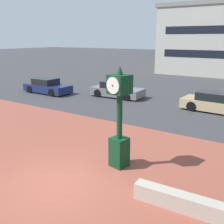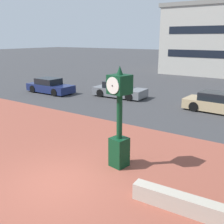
% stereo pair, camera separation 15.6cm
% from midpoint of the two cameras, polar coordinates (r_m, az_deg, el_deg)
% --- Properties ---
extents(ground_plane, '(200.00, 200.00, 0.00)m').
position_cam_midpoint_polar(ground_plane, '(9.41, -11.52, -14.64)').
color(ground_plane, '#38383A').
extents(plaza_brick_paving, '(44.00, 10.63, 0.01)m').
position_cam_midpoint_polar(plaza_brick_paving, '(10.26, -6.29, -11.69)').
color(plaza_brick_paving, brown).
rests_on(plaza_brick_paving, ground).
extents(planter_wall, '(3.21, 0.54, 0.50)m').
position_cam_midpoint_polar(planter_wall, '(8.05, 15.61, -18.54)').
color(planter_wall, '#ADA393').
rests_on(planter_wall, ground).
extents(street_clock, '(0.79, 0.83, 3.78)m').
position_cam_midpoint_polar(street_clock, '(9.64, 1.15, -1.84)').
color(street_clock, '#0C381E').
rests_on(street_clock, ground).
extents(car_street_near, '(4.50, 2.10, 1.28)m').
position_cam_midpoint_polar(car_street_near, '(18.71, 21.19, 1.82)').
color(car_street_near, tan).
rests_on(car_street_near, ground).
extents(car_street_far, '(4.39, 2.05, 1.28)m').
position_cam_midpoint_polar(car_street_far, '(21.86, 0.79, 4.75)').
color(car_street_far, slate).
rests_on(car_street_far, ground).
extents(car_street_distant, '(4.41, 1.92, 1.28)m').
position_cam_midpoint_polar(car_street_distant, '(24.17, -13.94, 5.34)').
color(car_street_distant, navy).
rests_on(car_street_distant, ground).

